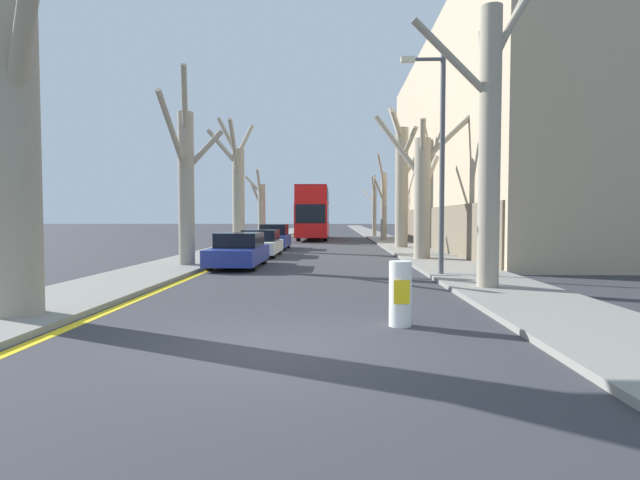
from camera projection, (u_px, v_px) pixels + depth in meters
The scene contains 20 objects.
ground_plane at pixel (273, 348), 7.27m from camera, with size 300.00×300.00×0.00m, color #333338.
sidewalk_left at pixel (282, 234), 57.35m from camera, with size 2.73×120.00×0.12m, color gray.
sidewalk_right at pixel (373, 234), 57.03m from camera, with size 2.73×120.00×0.12m, color gray.
building_facade_right at pixel (506, 144), 31.15m from camera, with size 10.08×30.15×13.03m.
kerb_line_stripe at pixel (295, 234), 57.31m from camera, with size 0.24×120.00×0.01m, color yellow.
street_tree_left_0 at pixel (11, 119), 9.06m from camera, with size 3.58×3.32×7.86m.
street_tree_left_1 at pixel (186, 182), 18.78m from camera, with size 1.69×2.99×7.24m.
street_tree_left_2 at pixel (237, 189), 28.79m from camera, with size 2.40×4.33×7.76m.
street_tree_left_3 at pixel (261, 209), 38.91m from camera, with size 1.78×2.40×5.61m.
street_tree_right_0 at pixel (491, 130), 12.76m from camera, with size 3.86×2.52×8.74m.
street_tree_right_1 at pixel (422, 190), 21.80m from camera, with size 4.13×3.30×6.56m.
street_tree_right_2 at pixel (402, 181), 30.26m from camera, with size 2.52×4.70×9.12m.
street_tree_right_3 at pixel (383, 202), 39.95m from camera, with size 1.20×4.34×6.75m.
street_tree_right_4 at pixel (374, 209), 48.71m from camera, with size 1.30×3.14×6.02m.
double_decker_bus at pixel (314, 210), 43.83m from camera, with size 2.57×11.65×4.48m.
parked_car_0 at pixel (239, 251), 19.18m from camera, with size 1.79×4.39×1.32m.
parked_car_1 at pixel (261, 243), 24.77m from camera, with size 1.84×4.42×1.30m.
parked_car_2 at pixel (274, 237), 30.24m from camera, with size 1.74×4.13×1.51m.
lamp_post at pixel (439, 152), 15.71m from camera, with size 1.40×0.20×7.01m.
traffic_bollard at pixel (400, 294), 8.70m from camera, with size 0.39×0.40×1.14m.
Camera 1 is at (0.90, -7.17, 1.89)m, focal length 28.00 mm.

